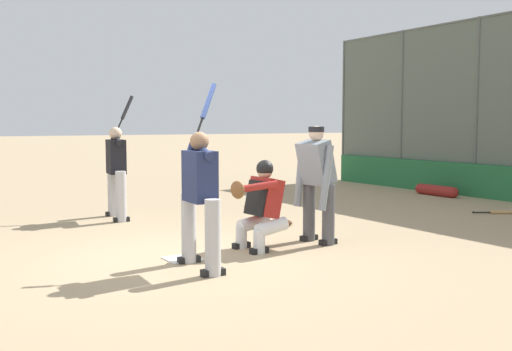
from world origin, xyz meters
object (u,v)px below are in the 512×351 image
(umpire_home, at_px, (317,180))
(spare_bat_near_backstop, at_px, (499,212))
(batter_at_plate, at_px, (200,194))
(catcher_behind_plate, at_px, (260,203))
(batter_on_deck, at_px, (116,169))
(fielding_glove_on_dirt, at_px, (285,223))
(equipment_bag_dugout_side, at_px, (436,190))

(umpire_home, relative_size, spare_bat_near_backstop, 2.39)
(batter_at_plate, distance_m, umpire_home, 2.20)
(batter_at_plate, height_order, catcher_behind_plate, batter_at_plate)
(catcher_behind_plate, relative_size, batter_on_deck, 0.55)
(spare_bat_near_backstop, relative_size, fielding_glove_on_dirt, 2.61)
(catcher_behind_plate, relative_size, spare_bat_near_backstop, 1.73)
(umpire_home, bearing_deg, batter_on_deck, 18.03)
(batter_on_deck, bearing_deg, umpire_home, -147.54)
(batter_at_plate, distance_m, catcher_behind_plate, 1.36)
(batter_on_deck, bearing_deg, catcher_behind_plate, -160.17)
(umpire_home, height_order, spare_bat_near_backstop, umpire_home)
(batter_at_plate, distance_m, batter_on_deck, 4.25)
(batter_at_plate, xyz_separation_m, umpire_home, (0.52, -2.14, 0.02))
(batter_at_plate, relative_size, umpire_home, 1.32)
(fielding_glove_on_dirt, relative_size, equipment_bag_dugout_side, 0.22)
(batter_at_plate, bearing_deg, catcher_behind_plate, -61.31)
(fielding_glove_on_dirt, bearing_deg, catcher_behind_plate, 135.50)
(catcher_behind_plate, bearing_deg, equipment_bag_dugout_side, -70.51)
(batter_at_plate, xyz_separation_m, catcher_behind_plate, (0.57, -1.21, -0.26))
(batter_at_plate, relative_size, catcher_behind_plate, 1.82)
(spare_bat_near_backstop, bearing_deg, batter_at_plate, -141.96)
(fielding_glove_on_dirt, bearing_deg, batter_on_deck, 44.55)
(catcher_behind_plate, xyz_separation_m, spare_bat_near_backstop, (0.33, -5.64, -0.61))
(spare_bat_near_backstop, height_order, fielding_glove_on_dirt, fielding_glove_on_dirt)
(batter_at_plate, bearing_deg, spare_bat_near_backstop, -79.05)
(catcher_behind_plate, bearing_deg, umpire_home, -97.17)
(batter_at_plate, bearing_deg, umpire_home, -72.94)
(fielding_glove_on_dirt, bearing_deg, spare_bat_near_backstop, -104.55)
(umpire_home, bearing_deg, equipment_bag_dugout_side, -70.00)
(umpire_home, xyz_separation_m, equipment_bag_dugout_side, (3.04, -5.98, -0.79))
(equipment_bag_dugout_side, bearing_deg, batter_on_deck, 84.99)
(umpire_home, height_order, equipment_bag_dugout_side, umpire_home)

